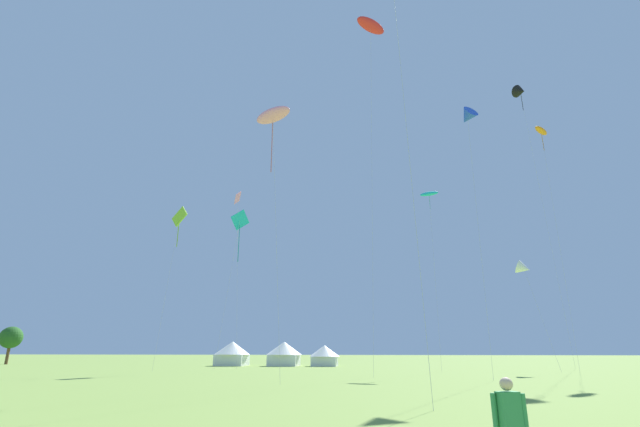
# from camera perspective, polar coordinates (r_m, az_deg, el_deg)

# --- Properties ---
(kite_black_delta) EXTENTS (2.65, 2.80, 38.98)m
(kite_black_delta) POSITION_cam_1_polar(r_m,az_deg,el_deg) (72.43, 24.30, 14.06)
(kite_black_delta) COLOR black
(kite_black_delta) RESTS_ON ground
(kite_red_parafoil) EXTENTS (3.79, 3.73, 36.38)m
(kite_red_parafoil) POSITION_cam_1_polar(r_m,az_deg,el_deg) (52.38, 6.52, 22.77)
(kite_red_parafoil) COLOR red
(kite_red_parafoil) RESTS_ON ground
(kite_cyan_diamond) EXTENTS (2.46, 2.65, 19.02)m
(kite_cyan_diamond) POSITION_cam_1_polar(r_m,az_deg,el_deg) (56.41, -10.24, -1.19)
(kite_cyan_diamond) COLOR #1EB7CC
(kite_cyan_diamond) RESTS_ON ground
(kite_pink_diamond) EXTENTS (2.01, 2.65, 22.68)m
(kite_pink_diamond) POSITION_cam_1_polar(r_m,az_deg,el_deg) (60.54, -10.50, 1.64)
(kite_pink_diamond) COLOR pink
(kite_pink_diamond) RESTS_ON ground
(kite_orange_parafoil) EXTENTS (2.77, 3.07, 29.11)m
(kite_orange_parafoil) POSITION_cam_1_polar(r_m,az_deg,el_deg) (63.27, 26.47, 9.44)
(kite_orange_parafoil) COLOR orange
(kite_orange_parafoil) RESTS_ON ground
(kite_white_delta) EXTENTS (2.71, 3.18, 11.75)m
(kite_white_delta) POSITION_cam_1_polar(r_m,az_deg,el_deg) (54.40, 24.64, -6.39)
(kite_white_delta) COLOR white
(kite_white_delta) RESTS_ON ground
(kite_lime_diamond) EXTENTS (2.53, 2.07, 18.60)m
(kite_lime_diamond) POSITION_cam_1_polar(r_m,az_deg,el_deg) (54.87, -17.58, -0.59)
(kite_lime_diamond) COLOR #99DB2D
(kite_lime_diamond) RESTS_ON ground
(kite_cyan_parafoil) EXTENTS (2.34, 2.99, 20.36)m
(kite_cyan_parafoil) POSITION_cam_1_polar(r_m,az_deg,el_deg) (54.66, 13.81, 2.41)
(kite_cyan_parafoil) COLOR #1EB7CC
(kite_cyan_parafoil) RESTS_ON ground
(kite_pink_parafoil) EXTENTS (3.79, 2.99, 21.19)m
(kite_pink_parafoil) POSITION_cam_1_polar(r_m,az_deg,el_deg) (37.43, -6.05, 12.36)
(kite_pink_parafoil) COLOR pink
(kite_pink_parafoil) RESTS_ON ground
(kite_blue_delta) EXTENTS (2.21, 3.49, 23.76)m
(kite_blue_delta) POSITION_cam_1_polar(r_m,az_deg,el_deg) (44.23, 18.37, 11.65)
(kite_blue_delta) COLOR blue
(kite_blue_delta) RESTS_ON ground
(festival_tent_left) EXTENTS (5.08, 5.08, 3.30)m
(festival_tent_left) POSITION_cam_1_polar(r_m,az_deg,el_deg) (67.70, -11.18, -17.05)
(festival_tent_left) COLOR white
(festival_tent_left) RESTS_ON ground
(festival_tent_center) EXTENTS (5.00, 5.00, 3.25)m
(festival_tent_center) POSITION_cam_1_polar(r_m,az_deg,el_deg) (65.72, -4.62, -17.33)
(festival_tent_center) COLOR white
(festival_tent_center) RESTS_ON ground
(festival_tent_right) EXTENTS (4.26, 4.26, 2.77)m
(festival_tent_right) POSITION_cam_1_polar(r_m,az_deg,el_deg) (64.78, 0.59, -17.62)
(festival_tent_right) COLOR white
(festival_tent_right) RESTS_ON ground
(tree_distant_left) EXTENTS (3.34, 3.34, 5.71)m
(tree_distant_left) POSITION_cam_1_polar(r_m,az_deg,el_deg) (87.73, -34.84, -12.93)
(tree_distant_left) COLOR brown
(tree_distant_left) RESTS_ON ground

